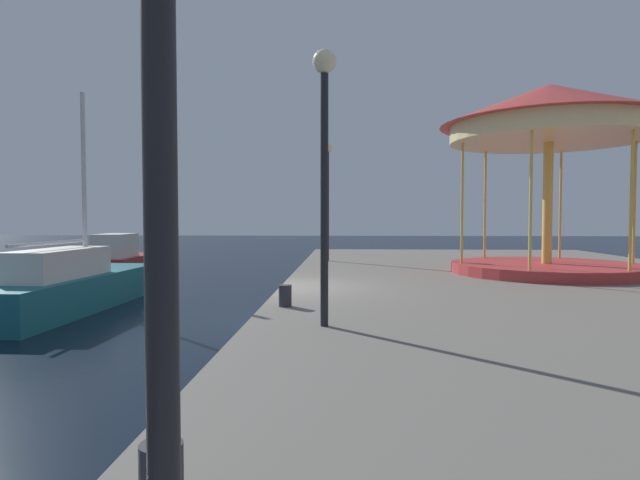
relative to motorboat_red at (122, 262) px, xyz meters
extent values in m
plane|color=black|center=(7.43, -8.10, -0.68)|extent=(120.00, 120.00, 0.00)
cube|color=slate|center=(14.15, -8.10, -0.28)|extent=(13.43, 29.99, 0.80)
cube|color=maroon|center=(-0.01, 0.20, -0.22)|extent=(1.94, 4.53, 0.91)
cube|color=beige|center=(0.04, -0.65, 0.69)|extent=(1.29, 2.02, 0.92)
cube|color=#4C6070|center=(-0.02, 0.33, 0.88)|extent=(1.01, 0.16, 0.41)
cube|color=#19606B|center=(1.77, -6.89, -0.21)|extent=(1.86, 7.18, 0.93)
cube|color=beige|center=(1.75, -7.69, 0.62)|extent=(1.26, 3.17, 0.73)
cylinder|color=silver|center=(1.78, -6.39, 2.72)|extent=(0.12, 0.12, 4.95)
cylinder|color=silver|center=(1.75, -7.99, 1.15)|extent=(0.16, 3.21, 0.08)
cylinder|color=#B23333|center=(14.94, -4.79, 0.27)|extent=(5.48, 5.48, 0.30)
cylinder|color=gold|center=(14.94, -4.79, 2.21)|extent=(0.28, 0.28, 3.57)
cylinder|color=#F2E099|center=(14.94, -4.79, 4.24)|extent=(5.65, 5.65, 0.50)
cone|color=#C63D38|center=(14.94, -4.79, 5.08)|extent=(6.28, 6.28, 1.18)
cylinder|color=gold|center=(17.43, -4.79, 2.21)|extent=(0.08, 0.08, 3.57)
cylinder|color=gold|center=(16.19, -2.63, 2.21)|extent=(0.08, 0.08, 3.57)
cylinder|color=gold|center=(13.70, -2.63, 2.21)|extent=(0.08, 0.08, 3.57)
cylinder|color=gold|center=(12.45, -4.79, 2.21)|extent=(0.08, 0.08, 3.57)
cylinder|color=gold|center=(13.70, -6.95, 2.21)|extent=(0.08, 0.08, 3.57)
cylinder|color=gold|center=(16.19, -6.95, 2.21)|extent=(0.08, 0.08, 3.57)
cylinder|color=black|center=(8.33, -18.60, 1.99)|extent=(0.12, 0.12, 3.73)
cylinder|color=black|center=(8.67, -12.60, 2.02)|extent=(0.12, 0.12, 3.78)
sphere|color=#F9E5B2|center=(8.67, -12.60, 4.09)|extent=(0.36, 0.36, 0.36)
cylinder|color=black|center=(8.31, -0.60, 2.19)|extent=(0.12, 0.12, 4.14)
sphere|color=#F9E5B2|center=(8.31, -0.60, 4.44)|extent=(0.36, 0.36, 0.36)
cylinder|color=#2D2D33|center=(7.87, -10.89, 0.32)|extent=(0.24, 0.24, 0.40)
cylinder|color=#2D2D33|center=(7.97, -17.66, 0.32)|extent=(0.24, 0.24, 0.40)
camera|label=1|loc=(8.98, -20.40, 1.76)|focal=29.15mm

